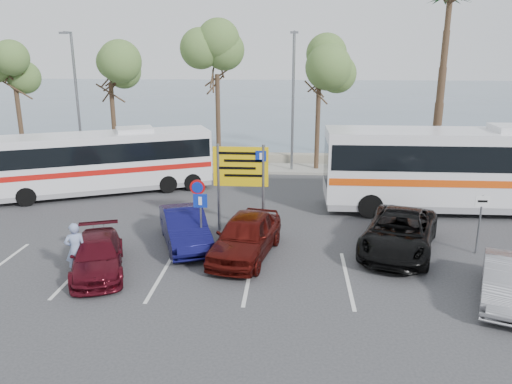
# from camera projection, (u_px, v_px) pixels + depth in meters

# --- Properties ---
(ground) EXTENTS (120.00, 120.00, 0.00)m
(ground) POSITION_uv_depth(u_px,v_px,m) (204.00, 262.00, 17.51)
(ground) COLOR #333335
(ground) RESTS_ON ground
(kerb_strip) EXTENTS (44.00, 2.40, 0.15)m
(kerb_strip) POSITION_uv_depth(u_px,v_px,m) (243.00, 168.00, 30.90)
(kerb_strip) COLOR #9A978C
(kerb_strip) RESTS_ON ground
(seawall) EXTENTS (48.00, 0.80, 0.60)m
(seawall) POSITION_uv_depth(u_px,v_px,m) (246.00, 158.00, 32.75)
(seawall) COLOR gray
(seawall) RESTS_ON ground
(sea) EXTENTS (140.00, 140.00, 0.00)m
(sea) POSITION_uv_depth(u_px,v_px,m) (273.00, 98.00, 74.99)
(sea) COLOR #435C6B
(sea) RESTS_ON ground
(tree_far_left) EXTENTS (3.20, 3.20, 7.60)m
(tree_far_left) POSITION_uv_depth(u_px,v_px,m) (12.00, 63.00, 30.17)
(tree_far_left) COLOR #382619
(tree_far_left) RESTS_ON kerb_strip
(tree_left) EXTENTS (3.20, 3.20, 7.20)m
(tree_left) POSITION_uv_depth(u_px,v_px,m) (110.00, 69.00, 29.83)
(tree_left) COLOR #382619
(tree_left) RESTS_ON kerb_strip
(tree_mid) EXTENTS (3.20, 3.20, 8.00)m
(tree_mid) POSITION_uv_depth(u_px,v_px,m) (217.00, 58.00, 29.18)
(tree_mid) COLOR #382619
(tree_mid) RESTS_ON kerb_strip
(tree_right) EXTENTS (3.20, 3.20, 7.40)m
(tree_right) POSITION_uv_depth(u_px,v_px,m) (320.00, 67.00, 28.89)
(tree_right) COLOR #382619
(tree_right) RESTS_ON kerb_strip
(street_lamp_left) EXTENTS (0.45, 1.15, 8.01)m
(street_lamp_left) POSITION_uv_depth(u_px,v_px,m) (76.00, 94.00, 29.90)
(street_lamp_left) COLOR slate
(street_lamp_left) RESTS_ON kerb_strip
(street_lamp_right) EXTENTS (0.45, 1.15, 8.01)m
(street_lamp_right) POSITION_uv_depth(u_px,v_px,m) (293.00, 95.00, 28.97)
(street_lamp_right) COLOR slate
(street_lamp_right) RESTS_ON kerb_strip
(direction_sign) EXTENTS (2.20, 0.12, 3.60)m
(direction_sign) POSITION_uv_depth(u_px,v_px,m) (241.00, 173.00, 19.83)
(direction_sign) COLOR slate
(direction_sign) RESTS_ON ground
(sign_no_stop) EXTENTS (0.60, 0.08, 2.35)m
(sign_no_stop) POSITION_uv_depth(u_px,v_px,m) (198.00, 199.00, 19.40)
(sign_no_stop) COLOR slate
(sign_no_stop) RESTS_ON ground
(sign_parking) EXTENTS (0.50, 0.07, 2.25)m
(sign_parking) POSITION_uv_depth(u_px,v_px,m) (201.00, 215.00, 17.87)
(sign_parking) COLOR slate
(sign_parking) RESTS_ON ground
(sign_taxi) EXTENTS (0.50, 0.07, 2.20)m
(sign_taxi) POSITION_uv_depth(u_px,v_px,m) (480.00, 216.00, 17.84)
(sign_taxi) COLOR slate
(sign_taxi) RESTS_ON ground
(lane_markings) EXTENTS (12.02, 4.20, 0.01)m
(lane_markings) POSITION_uv_depth(u_px,v_px,m) (165.00, 273.00, 16.63)
(lane_markings) COLOR silver
(lane_markings) RESTS_ON ground
(coach_bus_left) EXTENTS (10.68, 6.39, 3.33)m
(coach_bus_left) POSITION_uv_depth(u_px,v_px,m) (105.00, 164.00, 25.42)
(coach_bus_left) COLOR silver
(coach_bus_left) RESTS_ON ground
(coach_bus_right) EXTENTS (12.78, 2.85, 3.98)m
(coach_bus_right) POSITION_uv_depth(u_px,v_px,m) (468.00, 172.00, 22.44)
(coach_bus_right) COLOR silver
(coach_bus_right) RESTS_ON ground
(car_blue) EXTENTS (2.89, 4.50, 1.40)m
(car_blue) POSITION_uv_depth(u_px,v_px,m) (185.00, 228.00, 18.82)
(car_blue) COLOR #0F0F47
(car_blue) RESTS_ON ground
(car_maroon) EXTENTS (2.86, 4.34, 1.17)m
(car_maroon) POSITION_uv_depth(u_px,v_px,m) (97.00, 256.00, 16.57)
(car_maroon) COLOR #4E0D17
(car_maroon) RESTS_ON ground
(car_red) EXTENTS (2.71, 4.82, 1.55)m
(car_red) POSITION_uv_depth(u_px,v_px,m) (246.00, 236.00, 17.80)
(car_red) COLOR #4A0E0A
(car_red) RESTS_ON ground
(suv_black) EXTENTS (3.93, 5.71, 1.45)m
(suv_black) POSITION_uv_depth(u_px,v_px,m) (399.00, 233.00, 18.24)
(suv_black) COLOR black
(suv_black) RESTS_ON ground
(car_silver_b) EXTENTS (2.63, 4.10, 1.28)m
(car_silver_b) POSITION_uv_depth(u_px,v_px,m) (507.00, 282.00, 14.60)
(car_silver_b) COLOR gray
(car_silver_b) RESTS_ON ground
(pedestrian_near) EXTENTS (0.79, 0.70, 1.83)m
(pedestrian_near) POSITION_uv_depth(u_px,v_px,m) (76.00, 250.00, 16.21)
(pedestrian_near) COLOR #7D8EB6
(pedestrian_near) RESTS_ON ground
(pedestrian_far) EXTENTS (1.16, 1.20, 1.96)m
(pedestrian_far) POSITION_uv_depth(u_px,v_px,m) (467.00, 191.00, 22.68)
(pedestrian_far) COLOR #34394E
(pedestrian_far) RESTS_ON ground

